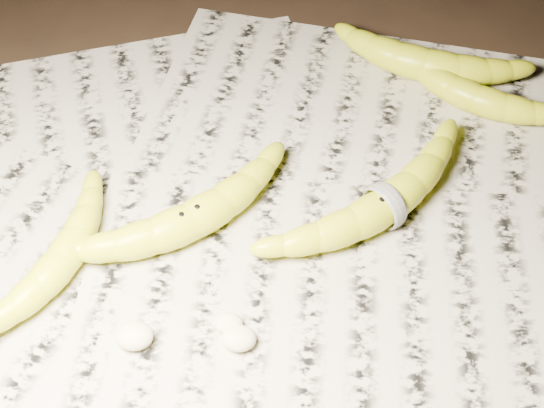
{
  "coord_description": "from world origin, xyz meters",
  "views": [
    {
      "loc": [
        0.02,
        -0.42,
        0.63
      ],
      "look_at": [
        0.01,
        0.04,
        0.05
      ],
      "focal_mm": 50.0,
      "sensor_mm": 36.0,
      "label": 1
    }
  ],
  "objects_px": {
    "banana_center": "(190,219)",
    "banana_upper_a": "(478,97)",
    "banana_left_b": "(60,259)",
    "banana_taped": "(385,204)",
    "banana_upper_b": "(426,63)"
  },
  "relations": [
    {
      "from": "banana_center",
      "to": "banana_upper_a",
      "type": "bearing_deg",
      "value": -2.93
    },
    {
      "from": "banana_left_b",
      "to": "banana_center",
      "type": "bearing_deg",
      "value": -44.88
    },
    {
      "from": "banana_left_b",
      "to": "banana_taped",
      "type": "bearing_deg",
      "value": -54.11
    },
    {
      "from": "banana_left_b",
      "to": "banana_upper_a",
      "type": "relative_size",
      "value": 1.01
    },
    {
      "from": "banana_center",
      "to": "banana_upper_b",
      "type": "xyz_separation_m",
      "value": [
        0.26,
        0.24,
        0.0
      ]
    },
    {
      "from": "banana_left_b",
      "to": "banana_upper_a",
      "type": "height_order",
      "value": "same"
    },
    {
      "from": "banana_upper_b",
      "to": "banana_left_b",
      "type": "bearing_deg",
      "value": -125.18
    },
    {
      "from": "banana_left_b",
      "to": "banana_upper_b",
      "type": "xyz_separation_m",
      "value": [
        0.38,
        0.29,
        0.0
      ]
    },
    {
      "from": "banana_left_b",
      "to": "banana_upper_a",
      "type": "xyz_separation_m",
      "value": [
        0.44,
        0.24,
        -0.0
      ]
    },
    {
      "from": "banana_taped",
      "to": "banana_upper_a",
      "type": "relative_size",
      "value": 1.33
    },
    {
      "from": "banana_left_b",
      "to": "banana_upper_a",
      "type": "distance_m",
      "value": 0.5
    },
    {
      "from": "banana_taped",
      "to": "banana_upper_b",
      "type": "relative_size",
      "value": 1.2
    },
    {
      "from": "banana_center",
      "to": "banana_taped",
      "type": "xyz_separation_m",
      "value": [
        0.2,
        0.03,
        -0.0
      ]
    },
    {
      "from": "banana_center",
      "to": "banana_upper_b",
      "type": "relative_size",
      "value": 1.11
    },
    {
      "from": "banana_taped",
      "to": "banana_upper_b",
      "type": "distance_m",
      "value": 0.23
    }
  ]
}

